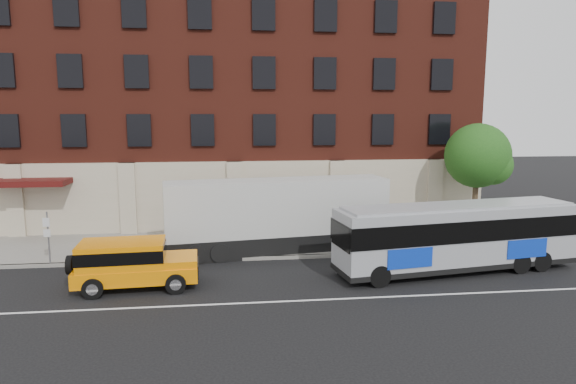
{
  "coord_description": "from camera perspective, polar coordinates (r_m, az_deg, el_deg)",
  "views": [
    {
      "loc": [
        -0.32,
        -17.07,
        6.83
      ],
      "look_at": [
        2.36,
        5.5,
        3.31
      ],
      "focal_mm": 31.32,
      "sensor_mm": 36.0,
      "label": 1
    }
  ],
  "objects": [
    {
      "name": "sidewalk",
      "position": [
        26.93,
        -5.89,
        -5.77
      ],
      "size": [
        60.0,
        6.0,
        0.15
      ],
      "primitive_type": "cube",
      "color": "gray",
      "rests_on": "ground"
    },
    {
      "name": "kerb",
      "position": [
        24.04,
        -5.77,
        -7.56
      ],
      "size": [
        60.0,
        0.25,
        0.15
      ],
      "primitive_type": "cube",
      "color": "gray",
      "rests_on": "ground"
    },
    {
      "name": "city_bus",
      "position": [
        23.16,
        18.66,
        -4.61
      ],
      "size": [
        11.11,
        3.92,
        2.98
      ],
      "color": "#92959A",
      "rests_on": "ground"
    },
    {
      "name": "shipping_container",
      "position": [
        24.93,
        -1.18,
        -2.82
      ],
      "size": [
        11.16,
        3.69,
        3.65
      ],
      "color": "black",
      "rests_on": "ground"
    },
    {
      "name": "lane_line",
      "position": [
        18.85,
        -5.45,
        -12.46
      ],
      "size": [
        60.0,
        0.12,
        0.01
      ],
      "primitive_type": "cube",
      "color": "silver",
      "rests_on": "ground"
    },
    {
      "name": "yellow_suv",
      "position": [
        20.92,
        -17.42,
        -7.53
      ],
      "size": [
        5.06,
        2.41,
        1.91
      ],
      "color": "orange",
      "rests_on": "ground"
    },
    {
      "name": "ground",
      "position": [
        18.39,
        -5.41,
        -13.05
      ],
      "size": [
        120.0,
        120.0,
        0.0
      ],
      "primitive_type": "plane",
      "color": "black",
      "rests_on": "ground"
    },
    {
      "name": "building",
      "position": [
        34.0,
        -6.33,
        10.02
      ],
      "size": [
        30.0,
        12.1,
        15.0
      ],
      "color": "#581E14",
      "rests_on": "sidewalk"
    },
    {
      "name": "street_tree",
      "position": [
        30.05,
        20.77,
        3.61
      ],
      "size": [
        3.6,
        3.6,
        6.2
      ],
      "color": "#3D2E1E",
      "rests_on": "sidewalk"
    },
    {
      "name": "sign_pole",
      "position": [
        25.2,
        -25.6,
        -4.4
      ],
      "size": [
        0.3,
        0.2,
        2.5
      ],
      "color": "slate",
      "rests_on": "ground"
    }
  ]
}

